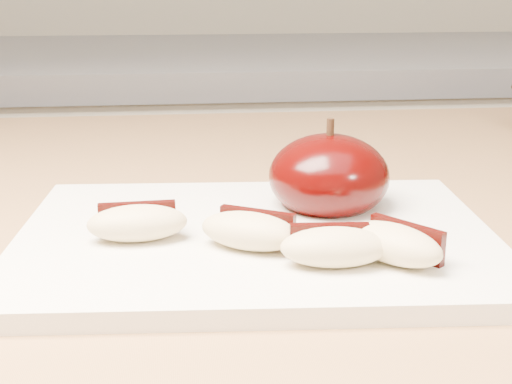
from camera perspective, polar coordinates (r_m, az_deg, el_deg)
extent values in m
cube|color=silver|center=(1.38, -2.87, -9.24)|extent=(2.40, 0.60, 0.90)
cube|color=slate|center=(1.25, -3.19, 10.47)|extent=(2.40, 0.62, 0.04)
cube|color=#9E7045|center=(0.57, 0.95, -1.57)|extent=(1.64, 0.64, 0.04)
cube|color=white|center=(0.44, 0.00, -3.82)|extent=(0.31, 0.23, 0.01)
ellipsoid|color=black|center=(0.48, 5.84, 1.26)|extent=(0.10, 0.10, 0.06)
cylinder|color=black|center=(0.48, 5.97, 5.15)|extent=(0.01, 0.01, 0.01)
ellipsoid|color=beige|center=(0.43, -9.47, -2.47)|extent=(0.06, 0.03, 0.02)
cube|color=black|center=(0.44, -9.47, -2.04)|extent=(0.05, 0.01, 0.02)
ellipsoid|color=beige|center=(0.41, -0.55, -3.13)|extent=(0.07, 0.05, 0.02)
cube|color=black|center=(0.42, 0.12, -2.71)|extent=(0.04, 0.03, 0.02)
ellipsoid|color=beige|center=(0.39, 6.30, -4.40)|extent=(0.06, 0.03, 0.02)
cube|color=black|center=(0.40, 6.04, -3.87)|extent=(0.05, 0.01, 0.02)
ellipsoid|color=beige|center=(0.40, 10.96, -4.08)|extent=(0.06, 0.06, 0.02)
cube|color=black|center=(0.41, 11.95, -3.74)|extent=(0.03, 0.04, 0.02)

